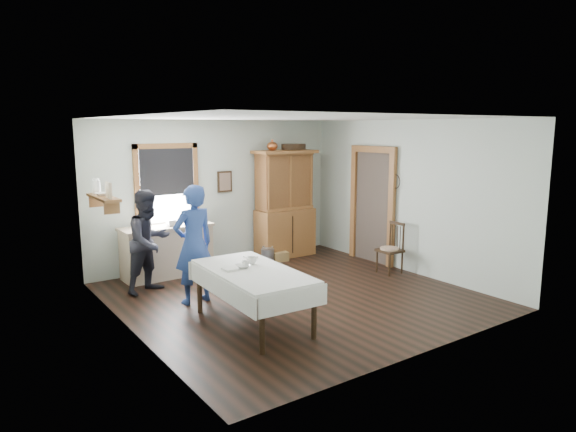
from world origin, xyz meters
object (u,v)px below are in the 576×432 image
(woman_blue, at_px, (194,249))
(figure_dark, at_px, (149,245))
(pail, at_px, (268,256))
(work_counter, at_px, (167,251))
(china_hutch, at_px, (285,204))
(spindle_chair, at_px, (390,248))
(wicker_basket, at_px, (280,256))
(dining_table, at_px, (253,298))

(woman_blue, bearing_deg, figure_dark, -73.25)
(pail, bearing_deg, figure_dark, -170.15)
(work_counter, relative_size, china_hutch, 0.74)
(china_hutch, height_order, spindle_chair, china_hutch)
(work_counter, xyz_separation_m, wicker_basket, (2.18, -0.28, -0.36))
(work_counter, distance_m, figure_dark, 0.92)
(spindle_chair, height_order, pail, spindle_chair)
(woman_blue, bearing_deg, work_counter, -102.73)
(spindle_chair, height_order, wicker_basket, spindle_chair)
(china_hutch, relative_size, woman_blue, 1.31)
(china_hutch, height_order, pail, china_hutch)
(china_hutch, xyz_separation_m, woman_blue, (-2.70, -1.55, -0.25))
(dining_table, xyz_separation_m, pail, (1.87, 2.55, -0.24))
(dining_table, xyz_separation_m, woman_blue, (-0.24, 1.26, 0.44))
(china_hutch, distance_m, figure_dark, 3.14)
(spindle_chair, bearing_deg, wicker_basket, 122.43)
(dining_table, xyz_separation_m, figure_dark, (-0.59, 2.13, 0.38))
(china_hutch, bearing_deg, work_counter, -179.13)
(pail, height_order, figure_dark, figure_dark)
(work_counter, xyz_separation_m, figure_dark, (-0.55, -0.67, 0.30))
(pail, bearing_deg, wicker_basket, -8.46)
(work_counter, distance_m, wicker_basket, 2.22)
(dining_table, bearing_deg, work_counter, 90.93)
(work_counter, relative_size, dining_table, 0.84)
(pail, relative_size, wicker_basket, 0.88)
(figure_dark, bearing_deg, spindle_chair, -41.93)
(spindle_chair, height_order, woman_blue, woman_blue)
(spindle_chair, bearing_deg, work_counter, 148.24)
(spindle_chair, xyz_separation_m, wicker_basket, (-1.13, 1.81, -0.37))
(work_counter, distance_m, woman_blue, 1.59)
(china_hutch, distance_m, wicker_basket, 1.07)
(china_hutch, xyz_separation_m, figure_dark, (-3.05, -0.69, -0.31))
(china_hutch, height_order, wicker_basket, china_hutch)
(wicker_basket, relative_size, woman_blue, 0.19)
(work_counter, relative_size, spindle_chair, 1.72)
(dining_table, distance_m, woman_blue, 1.35)
(woman_blue, bearing_deg, wicker_basket, -157.57)
(china_hutch, bearing_deg, wicker_basket, -137.10)
(pail, bearing_deg, woman_blue, -148.50)
(china_hutch, bearing_deg, dining_table, -130.71)
(wicker_basket, distance_m, woman_blue, 2.78)
(china_hutch, distance_m, spindle_chair, 2.34)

